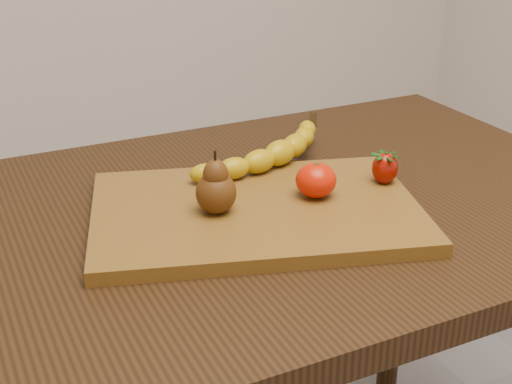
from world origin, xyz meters
name	(u,v)px	position (x,y,z in m)	size (l,w,h in m)	color
table	(290,256)	(0.00, 0.00, 0.66)	(1.00, 0.70, 0.76)	black
cutting_board	(256,212)	(-0.08, -0.04, 0.77)	(0.45, 0.30, 0.02)	brown
banana	(280,153)	(0.02, 0.08, 0.80)	(0.25, 0.07, 0.04)	#BF9E09
pear	(216,182)	(-0.13, -0.03, 0.82)	(0.06, 0.06, 0.09)	#4E2A0C
mandarin	(316,180)	(0.01, -0.05, 0.80)	(0.06, 0.06, 0.05)	red
strawberry	(385,167)	(0.13, -0.05, 0.80)	(0.04, 0.04, 0.05)	#8A0E03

